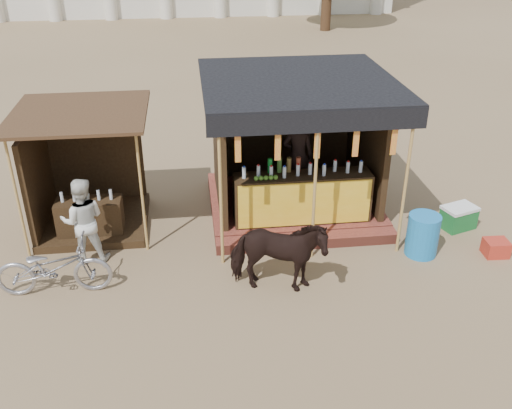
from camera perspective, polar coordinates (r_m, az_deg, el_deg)
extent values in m
plane|color=#846B4C|center=(9.00, 1.25, -10.97)|extent=(120.00, 120.00, 0.00)
cube|color=brown|center=(11.99, 3.65, 0.29)|extent=(3.40, 2.80, 0.22)
cube|color=brown|center=(10.67, 5.12, -3.58)|extent=(3.40, 0.35, 0.20)
cube|color=#332312|center=(10.89, 4.62, 0.73)|extent=(2.60, 0.55, 0.95)
cube|color=gold|center=(10.65, 4.92, 0.03)|extent=(2.50, 0.02, 0.88)
cube|color=#332312|center=(12.58, 2.82, 8.42)|extent=(3.00, 0.12, 2.50)
cube|color=#332312|center=(11.26, -3.72, 6.01)|extent=(0.12, 2.50, 2.50)
cube|color=#332312|center=(11.79, 11.09, 6.57)|extent=(0.12, 2.50, 2.50)
cube|color=black|center=(10.83, 4.26, 12.27)|extent=(3.60, 3.60, 0.06)
cube|color=black|center=(9.23, 6.30, 8.22)|extent=(3.60, 0.06, 0.36)
cylinder|color=tan|center=(9.51, -3.55, 1.12)|extent=(0.06, 0.06, 2.75)
cylinder|color=tan|center=(9.72, 5.90, 1.63)|extent=(0.06, 0.06, 2.75)
cylinder|color=tan|center=(10.18, 14.74, 2.07)|extent=(0.06, 0.06, 2.75)
cube|color=red|center=(9.19, -1.83, 5.82)|extent=(0.10, 0.02, 0.55)
cube|color=red|center=(9.27, 2.20, 6.01)|extent=(0.10, 0.02, 0.55)
cube|color=red|center=(9.39, 6.14, 6.15)|extent=(0.10, 0.02, 0.55)
cube|color=red|center=(9.55, 9.97, 6.27)|extent=(0.10, 0.02, 0.55)
cube|color=red|center=(9.75, 13.66, 6.36)|extent=(0.10, 0.02, 0.55)
imported|color=black|center=(11.68, 4.21, 4.82)|extent=(0.71, 0.54, 1.74)
cube|color=#332312|center=(11.73, -15.69, -1.63)|extent=(2.00, 2.00, 0.15)
cube|color=#332312|center=(12.16, -15.73, 4.56)|extent=(1.90, 0.10, 2.10)
cube|color=#332312|center=(11.51, -20.97, 2.36)|extent=(0.10, 1.90, 2.10)
cube|color=#472D19|center=(10.75, -17.30, 8.73)|extent=(2.40, 2.40, 0.06)
cylinder|color=tan|center=(10.57, -22.76, 0.50)|extent=(0.05, 0.05, 2.35)
cylinder|color=tan|center=(10.17, -11.36, 1.19)|extent=(0.05, 0.05, 2.35)
cube|color=#332312|center=(11.15, -16.21, -1.43)|extent=(1.20, 0.50, 0.80)
imported|color=black|center=(9.14, 2.17, -5.16)|extent=(1.70, 1.05, 1.33)
imported|color=#9A9AA2|center=(9.75, -19.60, -5.95)|extent=(1.83, 0.65, 0.96)
imported|color=silver|center=(10.32, -16.90, -1.56)|extent=(0.80, 0.64, 1.58)
cylinder|color=#1973BB|center=(10.65, 16.32, -2.95)|extent=(0.67, 0.67, 0.78)
cube|color=#AC2B1C|center=(11.19, 22.86, -4.01)|extent=(0.43, 0.37, 0.30)
cube|color=#17682C|center=(11.82, 19.57, -1.34)|extent=(0.72, 0.59, 0.40)
cube|color=white|center=(11.72, 19.74, -0.35)|extent=(0.75, 0.62, 0.06)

